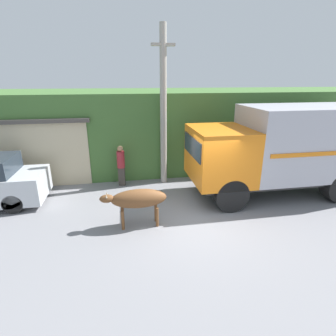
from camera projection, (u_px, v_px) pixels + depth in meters
name	position (u px, v px, depth m)	size (l,w,h in m)	color
ground_plane	(198.00, 217.00, 8.48)	(60.00, 60.00, 0.00)	gray
hillside_embankment	(165.00, 126.00, 13.98)	(32.00, 5.91, 3.68)	#426B33
building_backdrop	(25.00, 147.00, 11.39)	(5.98, 2.70, 2.79)	#C6B793
cargo_truck	(284.00, 147.00, 9.66)	(6.66, 2.48, 3.33)	#2D2D2D
brown_cow	(138.00, 199.00, 7.76)	(1.97, 0.57, 1.18)	brown
pedestrian_on_hill	(121.00, 164.00, 10.73)	(0.36, 0.36, 1.70)	#38332D
utility_pole	(163.00, 107.00, 10.38)	(0.90, 0.26, 6.18)	#9E998E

